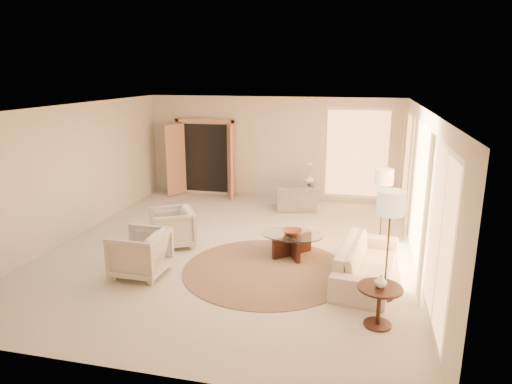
% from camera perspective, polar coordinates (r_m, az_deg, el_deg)
% --- Properties ---
extents(room, '(7.04, 8.04, 2.83)m').
position_cam_1_polar(room, '(8.82, -3.13, 1.38)').
color(room, beige).
rests_on(room, ground).
extents(windows_right, '(0.10, 6.40, 2.40)m').
position_cam_1_polar(windows_right, '(8.64, 19.61, -0.08)').
color(windows_right, '#FCAA64').
rests_on(windows_right, room).
extents(window_back_corner, '(1.70, 0.10, 2.40)m').
position_cam_1_polar(window_back_corner, '(12.35, 12.51, 4.70)').
color(window_back_corner, '#FCAA64').
rests_on(window_back_corner, room).
extents(curtains_right, '(0.06, 5.20, 2.60)m').
position_cam_1_polar(curtains_right, '(9.52, 18.75, 1.00)').
color(curtains_right, tan).
rests_on(curtains_right, room).
extents(french_doors, '(1.95, 0.66, 2.16)m').
position_cam_1_polar(french_doors, '(13.02, -6.42, 4.19)').
color(french_doors, tan).
rests_on(french_doors, room).
extents(area_rug, '(3.14, 3.14, 0.01)m').
position_cam_1_polar(area_rug, '(8.28, 1.28, -9.72)').
color(area_rug, '#442E20').
rests_on(area_rug, room).
extents(sofa, '(1.15, 2.28, 0.64)m').
position_cam_1_polar(sofa, '(8.04, 13.68, -8.49)').
color(sofa, beige).
rests_on(sofa, room).
extents(armchair_left, '(1.09, 1.10, 0.85)m').
position_cam_1_polar(armchair_left, '(9.39, -10.45, -4.18)').
color(armchair_left, beige).
rests_on(armchair_left, room).
extents(armchair_right, '(0.82, 0.88, 0.88)m').
position_cam_1_polar(armchair_right, '(8.19, -14.32, -7.16)').
color(armchair_right, beige).
rests_on(armchair_right, room).
extents(accent_chair, '(1.18, 0.88, 0.93)m').
position_cam_1_polar(accent_chair, '(11.69, 5.05, -0.01)').
color(accent_chair, gray).
rests_on(accent_chair, room).
extents(coffee_table, '(1.36, 1.36, 0.43)m').
position_cam_1_polar(coffee_table, '(8.84, 4.55, -6.27)').
color(coffee_table, black).
rests_on(coffee_table, room).
extents(end_table, '(0.62, 0.62, 0.59)m').
position_cam_1_polar(end_table, '(6.68, 15.16, -12.81)').
color(end_table, black).
rests_on(end_table, room).
extents(side_table, '(0.52, 0.52, 0.61)m').
position_cam_1_polar(side_table, '(12.01, 6.62, -0.14)').
color(side_table, '#302719').
rests_on(side_table, room).
extents(floor_lamp_near, '(0.37, 0.37, 1.54)m').
position_cam_1_polar(floor_lamp_near, '(9.63, 15.71, 1.45)').
color(floor_lamp_near, '#302719').
rests_on(floor_lamp_near, room).
extents(floor_lamp_far, '(0.42, 0.42, 1.74)m').
position_cam_1_polar(floor_lamp_far, '(7.09, 16.51, -1.90)').
color(floor_lamp_far, '#302719').
rests_on(floor_lamp_far, room).
extents(bowl, '(0.39, 0.39, 0.09)m').
position_cam_1_polar(bowl, '(8.77, 4.57, -5.02)').
color(bowl, brown).
rests_on(bowl, coffee_table).
extents(end_vase, '(0.21, 0.21, 0.18)m').
position_cam_1_polar(end_vase, '(6.56, 15.32, -10.72)').
color(end_vase, white).
rests_on(end_vase, end_table).
extents(side_vase, '(0.28, 0.28, 0.26)m').
position_cam_1_polar(side_vase, '(11.92, 6.67, 1.54)').
color(side_vase, white).
rests_on(side_vase, side_table).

